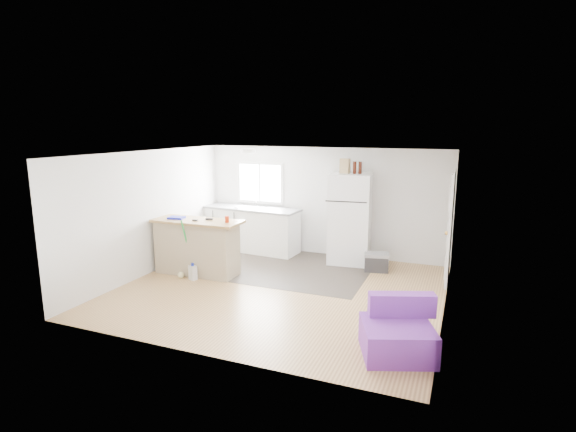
# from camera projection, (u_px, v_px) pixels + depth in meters

# --- Properties ---
(room) EXTENTS (5.51, 5.01, 2.41)m
(room) POSITION_uv_depth(u_px,v_px,m) (280.00, 224.00, 7.72)
(room) COLOR olive
(room) RESTS_ON ground
(vinyl_zone) EXTENTS (4.05, 2.50, 0.00)m
(vinyl_zone) POSITION_uv_depth(u_px,v_px,m) (271.00, 265.00, 9.36)
(vinyl_zone) COLOR #322B25
(vinyl_zone) RESTS_ON floor
(window) EXTENTS (1.18, 0.06, 0.98)m
(window) POSITION_uv_depth(u_px,v_px,m) (260.00, 183.00, 10.48)
(window) COLOR white
(window) RESTS_ON back_wall
(interior_door) EXTENTS (0.11, 0.92, 2.10)m
(interior_door) POSITION_uv_depth(u_px,v_px,m) (450.00, 229.00, 8.17)
(interior_door) COLOR white
(interior_door) RESTS_ON right_wall
(ceiling_fixture) EXTENTS (0.30, 0.30, 0.07)m
(ceiling_fixture) POSITION_uv_depth(u_px,v_px,m) (248.00, 151.00, 9.03)
(ceiling_fixture) COLOR white
(ceiling_fixture) RESTS_ON ceiling
(kitchen_cabinets) EXTENTS (2.32, 0.89, 1.31)m
(kitchen_cabinets) POSITION_uv_depth(u_px,v_px,m) (252.00, 229.00, 10.40)
(kitchen_cabinets) COLOR white
(kitchen_cabinets) RESTS_ON floor
(peninsula) EXTENTS (1.76, 0.69, 1.08)m
(peninsula) POSITION_uv_depth(u_px,v_px,m) (197.00, 247.00, 8.74)
(peninsula) COLOR tan
(peninsula) RESTS_ON floor
(refrigerator) EXTENTS (0.91, 0.87, 1.90)m
(refrigerator) POSITION_uv_depth(u_px,v_px,m) (350.00, 218.00, 9.41)
(refrigerator) COLOR white
(refrigerator) RESTS_ON floor
(cooler) EXTENTS (0.54, 0.42, 0.37)m
(cooler) POSITION_uv_depth(u_px,v_px,m) (376.00, 262.00, 8.96)
(cooler) COLOR #2A2A2D
(cooler) RESTS_ON floor
(purple_seat) EXTENTS (1.09, 1.08, 0.71)m
(purple_seat) POSITION_uv_depth(u_px,v_px,m) (398.00, 334.00, 5.69)
(purple_seat) COLOR purple
(purple_seat) RESTS_ON floor
(cleaner_jug) EXTENTS (0.18, 0.15, 0.33)m
(cleaner_jug) POSITION_uv_depth(u_px,v_px,m) (193.00, 272.00, 8.45)
(cleaner_jug) COLOR silver
(cleaner_jug) RESTS_ON floor
(mop) EXTENTS (0.21, 0.32, 1.15)m
(mop) POSITION_uv_depth(u_px,v_px,m) (183.00, 266.00, 8.56)
(mop) COLOR green
(mop) RESTS_ON floor
(red_cup) EXTENTS (0.10, 0.10, 0.12)m
(red_cup) POSITION_uv_depth(u_px,v_px,m) (227.00, 219.00, 8.41)
(red_cup) COLOR red
(red_cup) RESTS_ON peninsula
(blue_tray) EXTENTS (0.33, 0.26, 0.04)m
(blue_tray) POSITION_uv_depth(u_px,v_px,m) (177.00, 218.00, 8.76)
(blue_tray) COLOR #1319B5
(blue_tray) RESTS_ON peninsula
(tool_a) EXTENTS (0.15, 0.10, 0.03)m
(tool_a) POSITION_uv_depth(u_px,v_px,m) (209.00, 219.00, 8.65)
(tool_a) COLOR black
(tool_a) RESTS_ON peninsula
(tool_b) EXTENTS (0.11, 0.06, 0.03)m
(tool_b) POSITION_uv_depth(u_px,v_px,m) (195.00, 220.00, 8.55)
(tool_b) COLOR black
(tool_b) RESTS_ON peninsula
(cardboard_box) EXTENTS (0.22, 0.14, 0.30)m
(cardboard_box) POSITION_uv_depth(u_px,v_px,m) (345.00, 166.00, 9.21)
(cardboard_box) COLOR tan
(cardboard_box) RESTS_ON refrigerator
(bottle_left) EXTENTS (0.09, 0.09, 0.25)m
(bottle_left) POSITION_uv_depth(u_px,v_px,m) (355.00, 168.00, 9.12)
(bottle_left) COLOR #3B140A
(bottle_left) RESTS_ON refrigerator
(bottle_right) EXTENTS (0.09, 0.09, 0.25)m
(bottle_right) POSITION_uv_depth(u_px,v_px,m) (360.00, 168.00, 9.11)
(bottle_right) COLOR #3B140A
(bottle_right) RESTS_ON refrigerator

